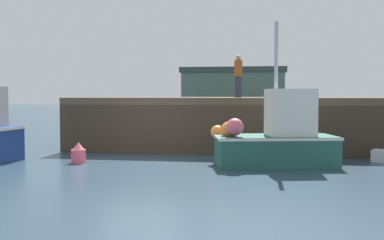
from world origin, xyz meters
TOP-DOWN VIEW (x-y plane):
  - ground at (0.00, 0.00)m, footprint 120.00×160.00m
  - pier at (3.30, 5.47)m, footprint 13.79×7.89m
  - fishing_boat_near_right at (4.19, 0.22)m, footprint 3.89×2.33m
  - dockworker at (2.72, 6.08)m, footprint 0.34×0.34m
  - warehouse at (0.88, 31.27)m, footprint 9.93×5.02m
  - mooring_buoy_foreground at (-1.86, -0.18)m, footprint 0.45×0.45m

SIDE VIEW (x-z plane):
  - ground at x=0.00m, z-range -0.10..0.00m
  - mooring_buoy_foreground at x=-1.86m, z-range -0.03..0.61m
  - fishing_boat_near_right at x=4.19m, z-range -1.31..2.95m
  - pier at x=3.30m, z-range 0.67..2.68m
  - warehouse at x=0.88m, z-range 0.02..4.72m
  - dockworker at x=2.72m, z-range 2.01..3.81m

